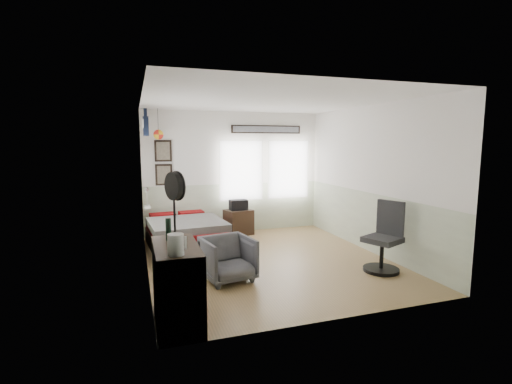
# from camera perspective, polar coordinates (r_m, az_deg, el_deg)

# --- Properties ---
(ground_plane) EXTENTS (4.00, 4.50, 0.01)m
(ground_plane) POSITION_cam_1_polar(r_m,az_deg,el_deg) (6.50, 1.98, -10.56)
(ground_plane) COLOR olive
(room_shell) EXTENTS (4.02, 4.52, 2.71)m
(room_shell) POSITION_cam_1_polar(r_m,az_deg,el_deg) (6.34, 0.80, 3.91)
(room_shell) COLOR white
(room_shell) RESTS_ON ground_plane
(wall_decor) EXTENTS (3.55, 1.32, 1.44)m
(wall_decor) POSITION_cam_1_polar(r_m,az_deg,el_deg) (7.82, -10.73, 8.05)
(wall_decor) COLOR black
(wall_decor) RESTS_ON room_shell
(bed) EXTENTS (1.43, 1.91, 0.58)m
(bed) POSITION_cam_1_polar(r_m,az_deg,el_deg) (7.25, -10.87, -6.41)
(bed) COLOR #312013
(bed) RESTS_ON ground_plane
(dresser) EXTENTS (0.48, 1.00, 0.90)m
(dresser) POSITION_cam_1_polar(r_m,az_deg,el_deg) (4.34, -12.03, -13.77)
(dresser) COLOR #312013
(dresser) RESTS_ON ground_plane
(armchair) EXTENTS (0.81, 0.82, 0.65)m
(armchair) POSITION_cam_1_polar(r_m,az_deg,el_deg) (5.55, -4.36, -10.20)
(armchair) COLOR #505059
(armchair) RESTS_ON ground_plane
(nightstand) EXTENTS (0.65, 0.57, 0.55)m
(nightstand) POSITION_cam_1_polar(r_m,az_deg,el_deg) (8.22, -2.70, -4.65)
(nightstand) COLOR #312013
(nightstand) RESTS_ON ground_plane
(task_chair) EXTENTS (0.64, 0.64, 1.11)m
(task_chair) POSITION_cam_1_polar(r_m,az_deg,el_deg) (6.24, 19.13, -7.38)
(task_chair) COLOR black
(task_chair) RESTS_ON ground_plane
(kettle) EXTENTS (0.19, 0.16, 0.22)m
(kettle) POSITION_cam_1_polar(r_m,az_deg,el_deg) (3.82, -12.23, -7.92)
(kettle) COLOR silver
(kettle) RESTS_ON dresser
(bottle) EXTENTS (0.06, 0.06, 0.26)m
(bottle) POSITION_cam_1_polar(r_m,az_deg,el_deg) (4.40, -13.33, -5.63)
(bottle) COLOR black
(bottle) RESTS_ON dresser
(stand_fan) EXTENTS (0.21, 0.31, 0.81)m
(stand_fan) POSITION_cam_1_polar(r_m,az_deg,el_deg) (4.18, -12.39, 0.69)
(stand_fan) COLOR black
(stand_fan) RESTS_ON dresser
(black_bag) EXTENTS (0.39, 0.26, 0.22)m
(black_bag) POSITION_cam_1_polar(r_m,az_deg,el_deg) (8.15, -2.72, -1.98)
(black_bag) COLOR black
(black_bag) RESTS_ON nightstand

